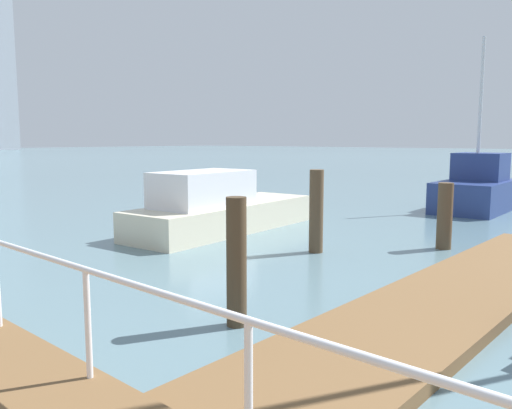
# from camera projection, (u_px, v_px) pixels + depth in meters

# --- Properties ---
(floating_dock) EXTENTS (12.32, 2.00, 0.18)m
(floating_dock) POSITION_uv_depth(u_px,v_px,m) (454.00, 297.00, 8.41)
(floating_dock) COLOR brown
(floating_dock) RESTS_ON ground_plane
(boardwalk_railing) EXTENTS (0.06, 24.54, 1.08)m
(boardwalk_railing) POSITION_uv_depth(u_px,v_px,m) (86.00, 289.00, 4.79)
(boardwalk_railing) COLOR white
(boardwalk_railing) RESTS_ON boardwalk
(dock_piling_1) EXTENTS (0.36, 0.36, 1.61)m
(dock_piling_1) POSITION_uv_depth(u_px,v_px,m) (445.00, 216.00, 12.46)
(dock_piling_1) COLOR brown
(dock_piling_1) RESTS_ON ground_plane
(dock_piling_3) EXTENTS (0.29, 0.29, 1.85)m
(dock_piling_3) POSITION_uv_depth(u_px,v_px,m) (236.00, 262.00, 7.27)
(dock_piling_3) COLOR #473826
(dock_piling_3) RESTS_ON ground_plane
(dock_piling_4) EXTENTS (0.33, 0.33, 1.95)m
(dock_piling_4) POSITION_uv_depth(u_px,v_px,m) (316.00, 211.00, 12.05)
(dock_piling_4) COLOR brown
(dock_piling_4) RESTS_ON ground_plane
(moored_boat_0) EXTENTS (4.30, 2.32, 6.30)m
(moored_boat_0) POSITION_uv_depth(u_px,v_px,m) (477.00, 189.00, 19.19)
(moored_boat_0) COLOR navy
(moored_boat_0) RESTS_ON ground_plane
(moored_boat_2) EXTENTS (6.51, 2.55, 1.78)m
(moored_boat_2) POSITION_uv_depth(u_px,v_px,m) (218.00, 209.00, 14.80)
(moored_boat_2) COLOR beige
(moored_boat_2) RESTS_ON ground_plane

